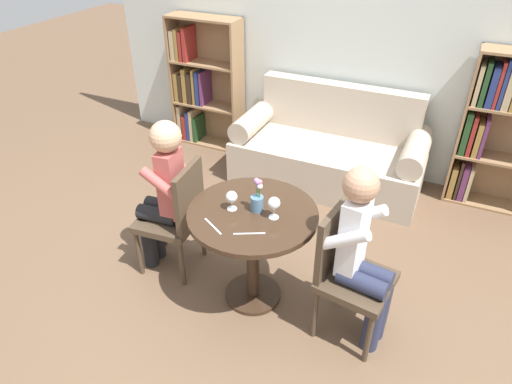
{
  "coord_description": "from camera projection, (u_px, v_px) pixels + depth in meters",
  "views": [
    {
      "loc": [
        1.01,
        -2.13,
        2.43
      ],
      "look_at": [
        0.0,
        0.05,
        0.86
      ],
      "focal_mm": 32.0,
      "sensor_mm": 36.0,
      "label": 1
    }
  ],
  "objects": [
    {
      "name": "back_wall",
      "position": [
        353.0,
        34.0,
        4.22
      ],
      "size": [
        5.2,
        0.05,
        2.7
      ],
      "color": "silver",
      "rests_on": "ground_plane"
    },
    {
      "name": "chair_left",
      "position": [
        177.0,
        214.0,
        3.3
      ],
      "size": [
        0.46,
        0.46,
        0.9
      ],
      "rotation": [
        0.0,
        0.0,
        -1.48
      ],
      "color": "#473828",
      "rests_on": "ground_plane"
    },
    {
      "name": "fork_left_setting",
      "position": [
        213.0,
        226.0,
        2.77
      ],
      "size": [
        0.17,
        0.11,
        0.0
      ],
      "color": "silver",
      "rests_on": "round_table"
    },
    {
      "name": "flower_vase",
      "position": [
        257.0,
        199.0,
        2.86
      ],
      "size": [
        0.08,
        0.08,
        0.23
      ],
      "color": "slate",
      "rests_on": "round_table"
    },
    {
      "name": "bookshelf_left",
      "position": [
        200.0,
        85.0,
        5.03
      ],
      "size": [
        0.79,
        0.28,
        1.41
      ],
      "color": "#93704C",
      "rests_on": "ground_plane"
    },
    {
      "name": "couch",
      "position": [
        329.0,
        153.0,
        4.46
      ],
      "size": [
        1.8,
        0.8,
        0.92
      ],
      "color": "#B7A893",
      "rests_on": "ground_plane"
    },
    {
      "name": "wine_glass_left",
      "position": [
        232.0,
        197.0,
        2.87
      ],
      "size": [
        0.07,
        0.07,
        0.13
      ],
      "color": "white",
      "rests_on": "round_table"
    },
    {
      "name": "round_table",
      "position": [
        253.0,
        233.0,
        2.99
      ],
      "size": [
        0.84,
        0.84,
        0.74
      ],
      "color": "#382619",
      "rests_on": "ground_plane"
    },
    {
      "name": "ground_plane",
      "position": [
        253.0,
        295.0,
        3.3
      ],
      "size": [
        16.0,
        16.0,
        0.0
      ],
      "primitive_type": "plane",
      "color": "brown"
    },
    {
      "name": "person_left",
      "position": [
        163.0,
        193.0,
        3.22
      ],
      "size": [
        0.44,
        0.37,
        1.22
      ],
      "rotation": [
        0.0,
        0.0,
        -1.48
      ],
      "color": "black",
      "rests_on": "ground_plane"
    },
    {
      "name": "chair_right",
      "position": [
        347.0,
        269.0,
        2.81
      ],
      "size": [
        0.47,
        0.47,
        0.9
      ],
      "rotation": [
        0.0,
        0.0,
        1.43
      ],
      "color": "#473828",
      "rests_on": "ground_plane"
    },
    {
      "name": "knife_left_setting",
      "position": [
        249.0,
        234.0,
        2.71
      ],
      "size": [
        0.17,
        0.1,
        0.0
      ],
      "color": "silver",
      "rests_on": "round_table"
    },
    {
      "name": "wine_glass_right",
      "position": [
        274.0,
        204.0,
        2.78
      ],
      "size": [
        0.08,
        0.08,
        0.15
      ],
      "color": "white",
      "rests_on": "round_table"
    },
    {
      "name": "bookshelf_right",
      "position": [
        497.0,
        129.0,
        3.95
      ],
      "size": [
        0.79,
        0.28,
        1.41
      ],
      "color": "#93704C",
      "rests_on": "ground_plane"
    },
    {
      "name": "person_right",
      "position": [
        363.0,
        256.0,
        2.68
      ],
      "size": [
        0.45,
        0.38,
        1.22
      ],
      "rotation": [
        0.0,
        0.0,
        1.43
      ],
      "color": "#282D47",
      "rests_on": "ground_plane"
    }
  ]
}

